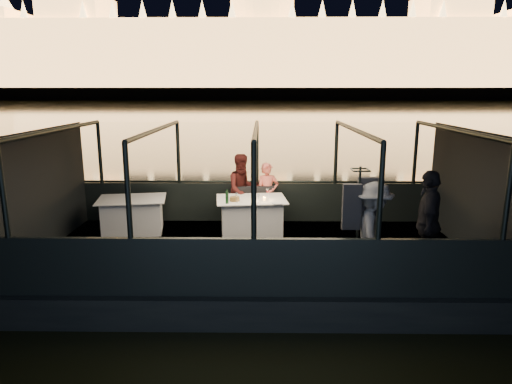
{
  "coord_description": "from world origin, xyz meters",
  "views": [
    {
      "loc": [
        0.12,
        -8.32,
        3.52
      ],
      "look_at": [
        0.0,
        0.4,
        1.55
      ],
      "focal_mm": 32.0,
      "sensor_mm": 36.0,
      "label": 1
    }
  ],
  "objects_px": {
    "chair_port_left": "(245,208)",
    "coat_stand": "(357,226)",
    "person_man_maroon": "(243,192)",
    "person_woman_coral": "(267,192)",
    "wine_bottle": "(227,196)",
    "dining_table_central": "(251,216)",
    "chair_port_right": "(265,208)",
    "passenger_dark": "(428,225)",
    "passenger_stripe": "(373,230)",
    "dining_table_aft": "(133,215)"
  },
  "relations": [
    {
      "from": "chair_port_left",
      "to": "passenger_dark",
      "type": "distance_m",
      "value": 4.06
    },
    {
      "from": "person_woman_coral",
      "to": "wine_bottle",
      "type": "xyz_separation_m",
      "value": [
        -0.83,
        -1.14,
        0.17
      ]
    },
    {
      "from": "chair_port_right",
      "to": "coat_stand",
      "type": "relative_size",
      "value": 0.48
    },
    {
      "from": "chair_port_right",
      "to": "person_man_maroon",
      "type": "bearing_deg",
      "value": 145.53
    },
    {
      "from": "person_woman_coral",
      "to": "wine_bottle",
      "type": "distance_m",
      "value": 1.42
    },
    {
      "from": "coat_stand",
      "to": "wine_bottle",
      "type": "xyz_separation_m",
      "value": [
        -2.22,
        1.96,
        0.02
      ]
    },
    {
      "from": "coat_stand",
      "to": "person_woman_coral",
      "type": "bearing_deg",
      "value": 114.18
    },
    {
      "from": "dining_table_central",
      "to": "person_woman_coral",
      "type": "bearing_deg",
      "value": 64.01
    },
    {
      "from": "chair_port_right",
      "to": "coat_stand",
      "type": "height_order",
      "value": "coat_stand"
    },
    {
      "from": "passenger_dark",
      "to": "person_woman_coral",
      "type": "bearing_deg",
      "value": -118.09
    },
    {
      "from": "chair_port_right",
      "to": "passenger_stripe",
      "type": "xyz_separation_m",
      "value": [
        1.69,
        -2.89,
        0.4
      ]
    },
    {
      "from": "chair_port_right",
      "to": "person_woman_coral",
      "type": "bearing_deg",
      "value": 71.48
    },
    {
      "from": "passenger_stripe",
      "to": "passenger_dark",
      "type": "xyz_separation_m",
      "value": [
        0.96,
        0.28,
        0.0
      ]
    },
    {
      "from": "dining_table_central",
      "to": "passenger_stripe",
      "type": "relative_size",
      "value": 0.89
    },
    {
      "from": "wine_bottle",
      "to": "dining_table_central",
      "type": "bearing_deg",
      "value": 41.37
    },
    {
      "from": "person_man_maroon",
      "to": "passenger_dark",
      "type": "relative_size",
      "value": 0.91
    },
    {
      "from": "chair_port_right",
      "to": "dining_table_aft",
      "type": "bearing_deg",
      "value": -178.34
    },
    {
      "from": "chair_port_right",
      "to": "wine_bottle",
      "type": "distance_m",
      "value": 1.25
    },
    {
      "from": "dining_table_aft",
      "to": "coat_stand",
      "type": "relative_size",
      "value": 0.76
    },
    {
      "from": "chair_port_right",
      "to": "passenger_dark",
      "type": "xyz_separation_m",
      "value": [
        2.65,
        -2.6,
        0.4
      ]
    },
    {
      "from": "dining_table_aft",
      "to": "passenger_dark",
      "type": "xyz_separation_m",
      "value": [
        5.49,
        -2.22,
        0.47
      ]
    },
    {
      "from": "dining_table_aft",
      "to": "chair_port_left",
      "type": "height_order",
      "value": "chair_port_left"
    },
    {
      "from": "person_woman_coral",
      "to": "person_man_maroon",
      "type": "xyz_separation_m",
      "value": [
        -0.56,
        0.0,
        0.0
      ]
    },
    {
      "from": "person_man_maroon",
      "to": "person_woman_coral",
      "type": "bearing_deg",
      "value": -22.15
    },
    {
      "from": "passenger_dark",
      "to": "wine_bottle",
      "type": "distance_m",
      "value": 3.83
    },
    {
      "from": "chair_port_left",
      "to": "passenger_stripe",
      "type": "relative_size",
      "value": 0.54
    },
    {
      "from": "dining_table_aft",
      "to": "passenger_dark",
      "type": "relative_size",
      "value": 0.8
    },
    {
      "from": "dining_table_central",
      "to": "wine_bottle",
      "type": "bearing_deg",
      "value": -138.63
    },
    {
      "from": "coat_stand",
      "to": "passenger_dark",
      "type": "relative_size",
      "value": 1.05
    },
    {
      "from": "chair_port_left",
      "to": "person_man_maroon",
      "type": "height_order",
      "value": "person_man_maroon"
    },
    {
      "from": "chair_port_left",
      "to": "coat_stand",
      "type": "relative_size",
      "value": 0.47
    },
    {
      "from": "dining_table_aft",
      "to": "wine_bottle",
      "type": "height_order",
      "value": "wine_bottle"
    },
    {
      "from": "dining_table_central",
      "to": "passenger_stripe",
      "type": "height_order",
      "value": "passenger_stripe"
    },
    {
      "from": "coat_stand",
      "to": "wine_bottle",
      "type": "height_order",
      "value": "coat_stand"
    },
    {
      "from": "chair_port_left",
      "to": "chair_port_right",
      "type": "bearing_deg",
      "value": -17.61
    },
    {
      "from": "dining_table_aft",
      "to": "chair_port_left",
      "type": "relative_size",
      "value": 1.6
    },
    {
      "from": "dining_table_central",
      "to": "passenger_stripe",
      "type": "xyz_separation_m",
      "value": [
        1.98,
        -2.44,
        0.47
      ]
    },
    {
      "from": "dining_table_central",
      "to": "passenger_dark",
      "type": "xyz_separation_m",
      "value": [
        2.94,
        -2.15,
        0.47
      ]
    },
    {
      "from": "coat_stand",
      "to": "person_man_maroon",
      "type": "xyz_separation_m",
      "value": [
        -1.95,
        3.1,
        -0.15
      ]
    },
    {
      "from": "chair_port_right",
      "to": "chair_port_left",
      "type": "bearing_deg",
      "value": 174.06
    },
    {
      "from": "dining_table_central",
      "to": "chair_port_left",
      "type": "height_order",
      "value": "chair_port_left"
    },
    {
      "from": "chair_port_right",
      "to": "coat_stand",
      "type": "distance_m",
      "value": 3.22
    },
    {
      "from": "dining_table_aft",
      "to": "person_man_maroon",
      "type": "height_order",
      "value": "person_man_maroon"
    },
    {
      "from": "chair_port_right",
      "to": "wine_bottle",
      "type": "bearing_deg",
      "value": -137.36
    },
    {
      "from": "dining_table_central",
      "to": "passenger_stripe",
      "type": "bearing_deg",
      "value": -50.94
    },
    {
      "from": "wine_bottle",
      "to": "coat_stand",
      "type": "bearing_deg",
      "value": -41.47
    },
    {
      "from": "passenger_dark",
      "to": "dining_table_central",
      "type": "bearing_deg",
      "value": -106.32
    },
    {
      "from": "coat_stand",
      "to": "passenger_stripe",
      "type": "relative_size",
      "value": 1.14
    },
    {
      "from": "dining_table_aft",
      "to": "chair_port_right",
      "type": "distance_m",
      "value": 2.87
    },
    {
      "from": "coat_stand",
      "to": "chair_port_left",
      "type": "bearing_deg",
      "value": 123.74
    }
  ]
}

